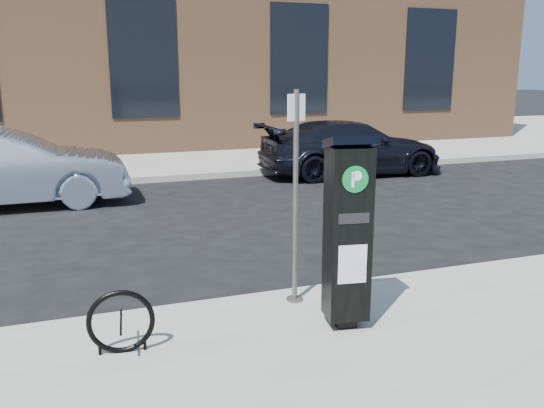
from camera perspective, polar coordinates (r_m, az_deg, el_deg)
name	(u,v)px	position (r m, az deg, el deg)	size (l,w,h in m)	color
ground	(291,302)	(6.85, 1.94, -9.67)	(120.00, 120.00, 0.00)	black
sidewalk_far	(140,148)	(20.17, -12.96, 5.43)	(60.00, 12.00, 0.15)	gray
curb_near	(292,296)	(6.81, 2.00, -9.14)	(60.00, 0.12, 0.16)	#9E9B93
curb_far	(171,178)	(14.32, -10.00, 2.53)	(60.00, 0.12, 0.16)	#9E9B93
building	(124,29)	(23.03, -14.46, 16.43)	(28.00, 10.05, 8.25)	#8D6040
parking_kiosk	(348,231)	(5.63, 7.50, -2.62)	(0.50, 0.45, 1.93)	black
sign_pole	(295,200)	(6.16, 2.34, 0.40)	(0.20, 0.18, 2.31)	#524D48
bike_rack	(121,322)	(5.45, -14.74, -11.25)	(0.61, 0.11, 0.60)	black
car_silver	(5,169)	(12.47, -24.97, 3.19)	(1.63, 4.67, 1.54)	#95A4BD
car_dark	(351,148)	(15.10, 7.83, 5.55)	(1.96, 4.81, 1.40)	black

